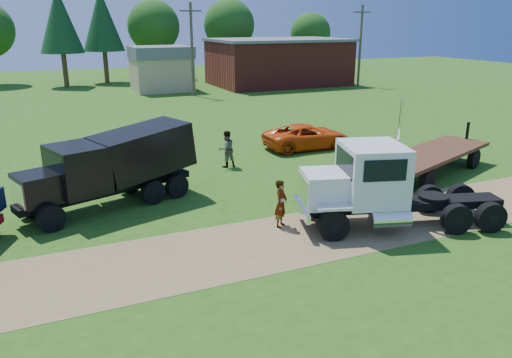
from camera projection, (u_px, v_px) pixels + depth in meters
name	position (u px, v px, depth m)	size (l,w,h in m)	color
ground	(318.00, 234.00, 18.00)	(140.00, 140.00, 0.00)	#265212
dirt_track	(318.00, 233.00, 18.00)	(120.00, 4.20, 0.01)	brown
white_semi_tractor	(373.00, 186.00, 18.20)	(7.83, 4.44, 4.63)	black
black_dump_truck	(114.00, 164.00, 20.34)	(7.49, 4.37, 3.20)	black
orange_pickup	(307.00, 136.00, 29.77)	(2.43, 5.26, 1.46)	#D6470A
flatbed_trailer	(432.00, 157.00, 24.74)	(8.41, 5.18, 2.07)	#3D1D13
spectator_a	(281.00, 204.00, 18.36)	(0.66, 0.43, 1.80)	#999999
spectator_b	(226.00, 149.00, 25.91)	(0.93, 0.72, 1.91)	#999999
brick_building	(278.00, 62.00, 58.97)	(15.40, 10.40, 5.30)	maroon
tan_shed	(161.00, 68.00, 53.68)	(6.20, 5.40, 4.70)	tan
utility_poles	(192.00, 48.00, 49.39)	(42.20, 0.28, 9.00)	#473C28
tree_row	(114.00, 27.00, 60.69)	(55.76, 11.41, 10.97)	#3E2C19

